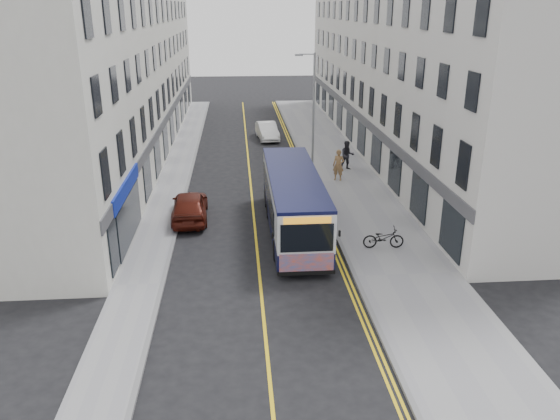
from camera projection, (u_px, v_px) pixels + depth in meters
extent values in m
plane|color=black|center=(259.00, 269.00, 23.77)|extent=(140.00, 140.00, 0.00)
cube|color=gray|center=(347.00, 181.00, 35.42)|extent=(4.50, 64.00, 0.12)
cube|color=gray|center=(172.00, 186.00, 34.57)|extent=(2.00, 64.00, 0.12)
cube|color=slate|center=(312.00, 182.00, 35.25)|extent=(0.18, 64.00, 0.13)
cube|color=slate|center=(188.00, 185.00, 34.65)|extent=(0.18, 64.00, 0.13)
cube|color=yellow|center=(251.00, 185.00, 34.97)|extent=(0.12, 64.00, 0.01)
cube|color=yellow|center=(306.00, 183.00, 35.23)|extent=(0.10, 64.00, 0.01)
cube|color=yellow|center=(309.00, 183.00, 35.25)|extent=(0.10, 64.00, 0.01)
cube|color=silver|center=(395.00, 65.00, 41.95)|extent=(6.00, 46.00, 13.00)
cube|color=silver|center=(124.00, 67.00, 40.41)|extent=(6.00, 46.00, 13.00)
cylinder|color=gray|center=(313.00, 116.00, 35.75)|extent=(0.14, 0.14, 8.00)
cylinder|color=gray|center=(307.00, 54.00, 34.34)|extent=(1.00, 0.08, 0.08)
cube|color=gray|center=(299.00, 55.00, 34.32)|extent=(0.50, 0.18, 0.12)
cube|color=black|center=(293.00, 218.00, 27.34)|extent=(2.40, 10.56, 0.86)
cube|color=silver|center=(293.00, 194.00, 26.89)|extent=(2.40, 10.56, 1.73)
cube|color=black|center=(294.00, 175.00, 26.56)|extent=(2.42, 10.56, 0.15)
cube|color=black|center=(268.00, 194.00, 27.40)|extent=(0.04, 8.26, 1.10)
cube|color=black|center=(316.00, 193.00, 27.58)|extent=(0.04, 8.26, 1.10)
cube|color=black|center=(307.00, 238.00, 21.97)|extent=(2.16, 0.04, 1.20)
cube|color=#E74813|center=(307.00, 264.00, 22.37)|extent=(2.26, 0.04, 0.91)
cube|color=orange|center=(307.00, 220.00, 21.69)|extent=(1.92, 0.04, 0.27)
cylinder|color=black|center=(276.00, 250.00, 24.40)|extent=(0.27, 0.96, 0.96)
cylinder|color=black|center=(324.00, 249.00, 24.57)|extent=(0.27, 0.96, 0.96)
cylinder|color=black|center=(269.00, 209.00, 29.33)|extent=(0.27, 0.96, 0.96)
cylinder|color=black|center=(309.00, 208.00, 29.50)|extent=(0.27, 0.96, 0.96)
cylinder|color=black|center=(267.00, 199.00, 30.95)|extent=(0.27, 0.96, 0.96)
cylinder|color=black|center=(305.00, 198.00, 31.11)|extent=(0.27, 0.96, 0.96)
imported|color=black|center=(383.00, 238.00, 25.37)|extent=(1.94, 0.77, 1.00)
imported|color=olive|center=(338.00, 165.00, 35.13)|extent=(0.86, 0.72, 2.02)
imported|color=black|center=(347.00, 155.00, 37.45)|extent=(0.99, 0.78, 1.99)
imported|color=white|center=(267.00, 131.00, 46.66)|extent=(1.97, 4.49, 1.43)
imported|color=#52170D|center=(190.00, 206.00, 28.99)|extent=(2.02, 4.69, 1.58)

